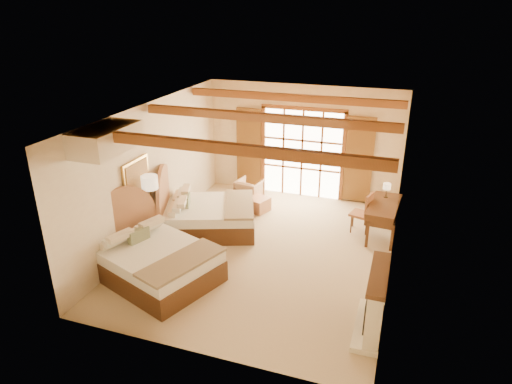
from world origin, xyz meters
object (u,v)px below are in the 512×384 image
at_px(bed_far, 202,212).
at_px(armchair, 249,190).
at_px(nightstand, 151,239).
at_px(desk, 383,218).
at_px(bed_near, 149,258).

distance_m(bed_far, armchair, 2.09).
bearing_deg(nightstand, desk, 29.29).
distance_m(bed_near, armchair, 4.41).
bearing_deg(bed_near, desk, 59.06).
relative_size(bed_far, nightstand, 4.77).
bearing_deg(nightstand, bed_far, 67.54).
relative_size(bed_near, desk, 1.81).
bearing_deg(armchair, bed_near, 91.35).
xyz_separation_m(bed_near, bed_far, (0.09, 2.34, -0.01)).
bearing_deg(desk, bed_far, -161.23).
bearing_deg(bed_far, armchair, 55.77).
bearing_deg(armchair, bed_far, 85.04).
height_order(bed_near, armchair, bed_near).
height_order(nightstand, desk, desk).
distance_m(nightstand, armchair, 3.59).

